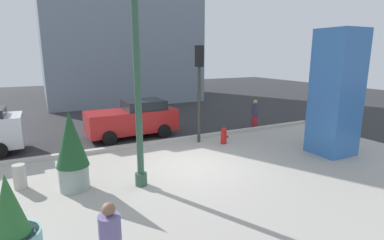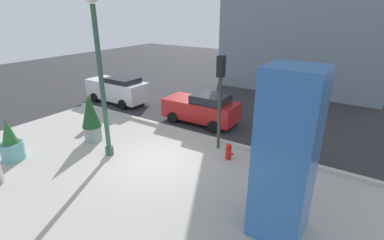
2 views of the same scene
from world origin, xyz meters
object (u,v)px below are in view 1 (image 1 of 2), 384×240
object	(u,v)px
lamp_post	(137,79)
pedestrian_by_curb	(255,113)
potted_plant_near_left	(13,234)
car_far_lane	(133,119)
concrete_bollard	(20,177)
traffic_light_corner	(199,78)
fire_hydrant	(224,136)
art_pillar_blue	(336,93)
potted_plant_near_right	(72,150)

from	to	relation	value
lamp_post	pedestrian_by_curb	xyz separation A→B (m)	(7.66, 4.21, -2.36)
potted_plant_near_left	car_far_lane	size ratio (longest dim) A/B	0.45
concrete_bollard	car_far_lane	world-z (taller)	car_far_lane
potted_plant_near_left	traffic_light_corner	world-z (taller)	traffic_light_corner
potted_plant_near_left	pedestrian_by_curb	world-z (taller)	potted_plant_near_left
traffic_light_corner	fire_hydrant	bearing A→B (deg)	-38.68
traffic_light_corner	car_far_lane	distance (m)	3.89
concrete_bollard	car_far_lane	size ratio (longest dim) A/B	0.18
traffic_light_corner	art_pillar_blue	bearing A→B (deg)	-43.20
lamp_post	art_pillar_blue	size ratio (longest dim) A/B	1.36
potted_plant_near_right	fire_hydrant	xyz separation A→B (m)	(6.46, 1.95, -0.85)
potted_plant_near_left	concrete_bollard	bearing A→B (deg)	91.46
fire_hydrant	concrete_bollard	size ratio (longest dim) A/B	1.00
potted_plant_near_right	traffic_light_corner	size ratio (longest dim) A/B	0.55
lamp_post	fire_hydrant	xyz separation A→B (m)	(4.62, 2.55, -2.85)
traffic_light_corner	car_far_lane	size ratio (longest dim) A/B	1.01
fire_hydrant	concrete_bollard	bearing A→B (deg)	-171.71
pedestrian_by_curb	potted_plant_near_left	bearing A→B (deg)	-148.00
art_pillar_blue	pedestrian_by_curb	size ratio (longest dim) A/B	3.11
art_pillar_blue	fire_hydrant	size ratio (longest dim) A/B	6.48
fire_hydrant	car_far_lane	distance (m)	4.47
art_pillar_blue	potted_plant_near_right	xyz separation A→B (m)	(-9.59, 1.12, -1.21)
potted_plant_near_right	potted_plant_near_left	xyz separation A→B (m)	(-1.33, -3.16, -0.46)
potted_plant_near_left	potted_plant_near_right	bearing A→B (deg)	67.20
car_far_lane	art_pillar_blue	bearing A→B (deg)	-43.85
fire_hydrant	traffic_light_corner	world-z (taller)	traffic_light_corner
traffic_light_corner	car_far_lane	world-z (taller)	traffic_light_corner
lamp_post	car_far_lane	xyz separation A→B (m)	(1.40, 5.60, -2.35)
potted_plant_near_right	fire_hydrant	size ratio (longest dim) A/B	3.16
potted_plant_near_right	concrete_bollard	world-z (taller)	potted_plant_near_right
fire_hydrant	car_far_lane	bearing A→B (deg)	136.67
lamp_post	concrete_bollard	world-z (taller)	lamp_post
art_pillar_blue	potted_plant_near_left	size ratio (longest dim) A/B	2.54
car_far_lane	potted_plant_near_right	bearing A→B (deg)	-122.92
potted_plant_near_right	traffic_light_corner	world-z (taller)	traffic_light_corner
potted_plant_near_right	fire_hydrant	distance (m)	6.80
potted_plant_near_right	concrete_bollard	bearing A→B (deg)	150.95
potted_plant_near_right	potted_plant_near_left	bearing A→B (deg)	-112.80
potted_plant_near_right	potted_plant_near_left	world-z (taller)	potted_plant_near_right
potted_plant_near_left	fire_hydrant	size ratio (longest dim) A/B	2.55
fire_hydrant	car_far_lane	xyz separation A→B (m)	(-3.23, 3.05, 0.50)
lamp_post	art_pillar_blue	xyz separation A→B (m)	(7.76, -0.51, -0.79)
concrete_bollard	potted_plant_near_left	bearing A→B (deg)	-88.54
concrete_bollard	art_pillar_blue	bearing A→B (deg)	-9.84
car_far_lane	pedestrian_by_curb	distance (m)	6.42
car_far_lane	traffic_light_corner	bearing A→B (deg)	-44.92
art_pillar_blue	traffic_light_corner	distance (m)	5.53
potted_plant_near_right	pedestrian_by_curb	xyz separation A→B (m)	(9.50, 3.60, -0.36)
lamp_post	fire_hydrant	world-z (taller)	lamp_post
car_far_lane	pedestrian_by_curb	bearing A→B (deg)	-12.51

